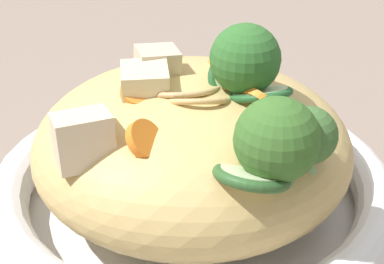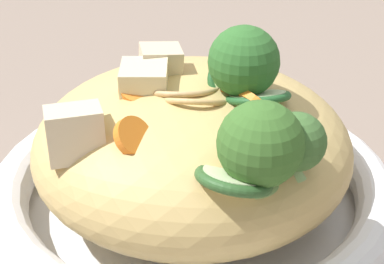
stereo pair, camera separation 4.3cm
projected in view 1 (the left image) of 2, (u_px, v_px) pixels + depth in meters
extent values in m
plane|color=gray|center=(192.00, 222.00, 0.47)|extent=(3.00, 3.00, 0.00)
cylinder|color=white|center=(192.00, 212.00, 0.47)|extent=(0.29, 0.29, 0.02)
torus|color=white|center=(192.00, 184.00, 0.45)|extent=(0.31, 0.31, 0.03)
ellipsoid|color=tan|center=(192.00, 144.00, 0.44)|extent=(0.23, 0.23, 0.10)
torus|color=tan|center=(176.00, 117.00, 0.40)|extent=(0.09, 0.09, 0.02)
torus|color=tan|center=(185.00, 92.00, 0.41)|extent=(0.06, 0.06, 0.02)
torus|color=tan|center=(203.00, 101.00, 0.40)|extent=(0.05, 0.05, 0.02)
cone|color=#A5BF7A|center=(244.00, 91.00, 0.40)|extent=(0.02, 0.03, 0.02)
sphere|color=#2F662B|center=(245.00, 59.00, 0.39)|extent=(0.07, 0.07, 0.05)
cone|color=#97B970|center=(274.00, 175.00, 0.35)|extent=(0.03, 0.03, 0.02)
sphere|color=#386628|center=(277.00, 140.00, 0.34)|extent=(0.06, 0.06, 0.05)
cone|color=#9EC27C|center=(305.00, 163.00, 0.36)|extent=(0.02, 0.02, 0.01)
sphere|color=#3C6330|center=(308.00, 135.00, 0.35)|extent=(0.05, 0.05, 0.04)
cylinder|color=orange|center=(219.00, 65.00, 0.44)|extent=(0.02, 0.03, 0.03)
cylinder|color=orange|center=(139.00, 91.00, 0.40)|extent=(0.03, 0.03, 0.02)
cylinder|color=orange|center=(261.00, 102.00, 0.39)|extent=(0.03, 0.03, 0.02)
cylinder|color=orange|center=(145.00, 140.00, 0.36)|extent=(0.03, 0.03, 0.02)
cylinder|color=orange|center=(226.00, 80.00, 0.41)|extent=(0.02, 0.02, 0.02)
cylinder|color=beige|center=(244.00, 60.00, 0.48)|extent=(0.04, 0.04, 0.03)
torus|color=#29562F|center=(244.00, 60.00, 0.48)|extent=(0.05, 0.05, 0.03)
cylinder|color=beige|center=(260.00, 94.00, 0.40)|extent=(0.04, 0.04, 0.02)
torus|color=#23592B|center=(260.00, 94.00, 0.40)|extent=(0.05, 0.05, 0.02)
cylinder|color=beige|center=(232.00, 79.00, 0.41)|extent=(0.03, 0.03, 0.03)
torus|color=#23572A|center=(232.00, 79.00, 0.41)|extent=(0.04, 0.03, 0.03)
cylinder|color=beige|center=(251.00, 177.00, 0.34)|extent=(0.05, 0.05, 0.02)
torus|color=#2C5527|center=(251.00, 177.00, 0.34)|extent=(0.07, 0.07, 0.02)
cube|color=beige|center=(157.00, 66.00, 0.43)|extent=(0.03, 0.03, 0.03)
cube|color=beige|center=(83.00, 140.00, 0.36)|extent=(0.04, 0.03, 0.04)
cube|color=beige|center=(278.00, 151.00, 0.35)|extent=(0.04, 0.03, 0.03)
cube|color=beige|center=(145.00, 82.00, 0.40)|extent=(0.04, 0.04, 0.02)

